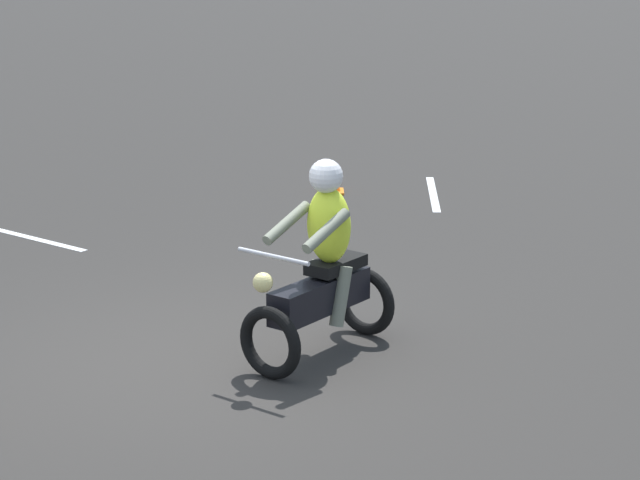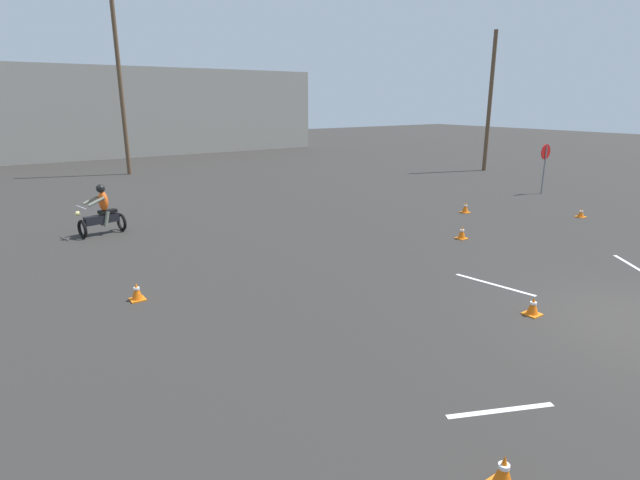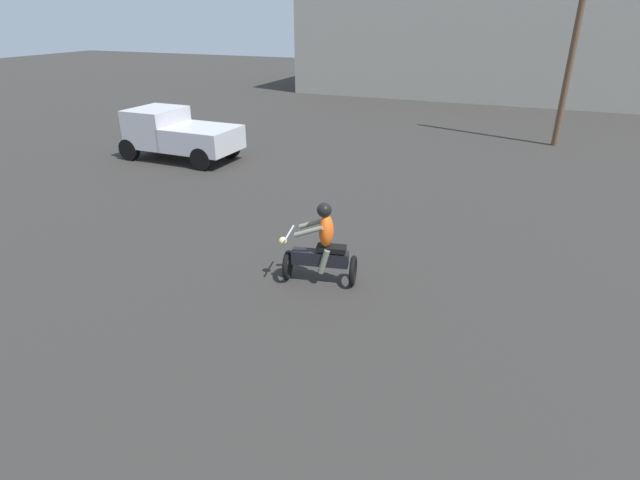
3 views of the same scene
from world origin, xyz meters
name	(u,v)px [view 1 (image 1 of 3)]	position (x,y,z in m)	size (l,w,h in m)	color
ground_plane	(188,360)	(0.00, 0.00, 0.00)	(120.00, 120.00, 0.00)	#2D2B28
motorcycle_rider_foreground	(323,271)	(0.13, -1.12, 0.73)	(1.47, 1.34, 1.66)	black
traffic_cone_far_right	(331,180)	(5.97, -1.33, 0.16)	(0.32, 0.32, 0.34)	orange
lane_stripe_e	(433,194)	(5.87, -2.64, 0.00)	(0.10, 1.93, 0.01)	silver
lane_stripe_ne	(36,239)	(3.77, 2.02, 0.00)	(0.10, 1.58, 0.01)	silver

